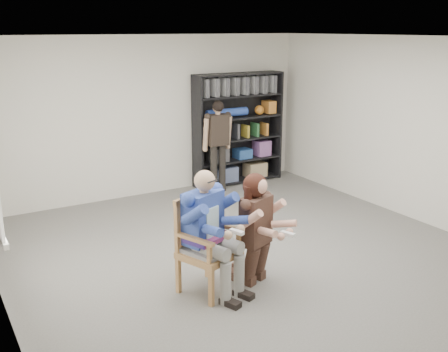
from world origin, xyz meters
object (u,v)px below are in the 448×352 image
seated_man (209,232)px  bookshelf (238,129)px  armchair (209,246)px  kneeling_woman (258,231)px  standing_man (218,147)px

seated_man → bookshelf: 4.43m
armchair → kneeling_woman: 0.60m
bookshelf → standing_man: (-0.64, -0.33, -0.21)m
armchair → seated_man: seated_man is taller
kneeling_woman → bookshelf: (2.03, 3.68, 0.39)m
kneeling_woman → bookshelf: 4.22m
armchair → standing_man: 3.79m
bookshelf → seated_man: bearing=-126.3°
kneeling_woman → bookshelf: bookshelf is taller
kneeling_woman → standing_man: bearing=46.7°
armchair → standing_man: (1.98, 3.23, 0.28)m
seated_man → standing_man: (1.98, 3.23, 0.12)m
armchair → bookshelf: bearing=33.0°
standing_man → kneeling_woman: bearing=-109.7°
armchair → kneeling_woman: (0.58, -0.12, 0.11)m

